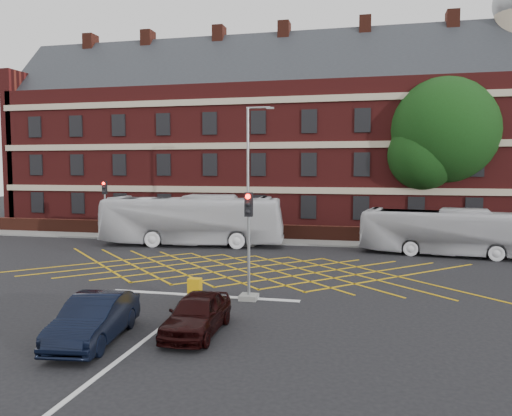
% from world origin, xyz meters
% --- Properties ---
extents(ground, '(120.00, 120.00, 0.00)m').
position_xyz_m(ground, '(0.00, 0.00, 0.00)').
color(ground, black).
rests_on(ground, ground).
extents(victorian_building, '(51.00, 12.17, 20.40)m').
position_xyz_m(victorian_building, '(0.25, 22.00, 7.84)').
color(victorian_building, '#541615').
rests_on(victorian_building, ground).
extents(boundary_wall, '(56.00, 0.50, 1.10)m').
position_xyz_m(boundary_wall, '(0.00, 13.00, 0.55)').
color(boundary_wall, '#481C13').
rests_on(boundary_wall, ground).
extents(far_pavement, '(60.00, 3.00, 0.12)m').
position_xyz_m(far_pavement, '(0.00, 12.00, 0.06)').
color(far_pavement, slate).
rests_on(far_pavement, ground).
extents(box_junction_hatching, '(8.22, 8.22, 0.02)m').
position_xyz_m(box_junction_hatching, '(0.00, 2.00, 0.01)').
color(box_junction_hatching, '#CC990C').
rests_on(box_junction_hatching, ground).
extents(stop_line, '(8.00, 0.30, 0.02)m').
position_xyz_m(stop_line, '(0.00, -3.50, 0.01)').
color(stop_line, silver).
rests_on(stop_line, ground).
extents(centre_line, '(0.15, 14.00, 0.02)m').
position_xyz_m(centre_line, '(0.00, -10.00, 0.01)').
color(centre_line, silver).
rests_on(centre_line, ground).
extents(bus_left, '(12.53, 4.22, 3.42)m').
position_xyz_m(bus_left, '(-5.08, 9.16, 1.71)').
color(bus_left, silver).
rests_on(bus_left, ground).
extents(bus_right, '(10.34, 3.80, 2.81)m').
position_xyz_m(bus_right, '(11.12, 8.79, 1.41)').
color(bus_right, silver).
rests_on(bus_right, ground).
extents(car_navy, '(2.01, 4.37, 1.39)m').
position_xyz_m(car_navy, '(-1.45, -9.35, 0.69)').
color(car_navy, black).
rests_on(car_navy, ground).
extents(car_maroon, '(1.58, 3.79, 1.28)m').
position_xyz_m(car_maroon, '(1.33, -7.97, 0.64)').
color(car_maroon, black).
rests_on(car_maroon, ground).
extents(deciduous_tree, '(8.13, 8.04, 12.02)m').
position_xyz_m(deciduous_tree, '(11.85, 17.08, 7.44)').
color(deciduous_tree, black).
rests_on(deciduous_tree, ground).
extents(traffic_light_near, '(0.70, 0.70, 4.27)m').
position_xyz_m(traffic_light_near, '(1.97, -3.67, 1.76)').
color(traffic_light_near, slate).
rests_on(traffic_light_near, ground).
extents(traffic_light_far, '(0.70, 0.70, 4.27)m').
position_xyz_m(traffic_light_far, '(-12.16, 10.21, 1.76)').
color(traffic_light_far, slate).
rests_on(traffic_light_far, ground).
extents(street_lamp, '(2.25, 1.00, 9.25)m').
position_xyz_m(street_lamp, '(-1.27, 9.77, 3.21)').
color(street_lamp, slate).
rests_on(street_lamp, ground).
extents(direction_signs, '(1.10, 0.16, 2.20)m').
position_xyz_m(direction_signs, '(-11.96, 11.37, 1.38)').
color(direction_signs, gray).
rests_on(direction_signs, ground).
extents(utility_cabinet, '(0.49, 0.37, 1.00)m').
position_xyz_m(utility_cabinet, '(0.09, -4.75, 0.50)').
color(utility_cabinet, '#D69B0C').
rests_on(utility_cabinet, ground).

